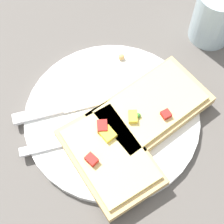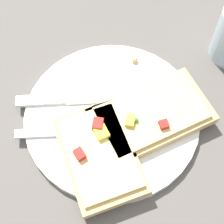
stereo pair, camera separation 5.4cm
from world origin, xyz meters
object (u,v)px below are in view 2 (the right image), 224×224
object	(u,v)px
plate	(112,117)
pizza_slice_main	(151,115)
knife	(71,99)
pizza_slice_corner	(99,154)
fork	(98,131)

from	to	relation	value
plate	pizza_slice_main	bearing A→B (deg)	15.41
knife	pizza_slice_corner	distance (m)	0.10
knife	pizza_slice_corner	xyz separation A→B (m)	(0.07, -0.07, 0.01)
pizza_slice_main	pizza_slice_corner	world-z (taller)	pizza_slice_corner
knife	pizza_slice_main	size ratio (longest dim) A/B	0.97
plate	pizza_slice_main	xyz separation A→B (m)	(0.05, 0.02, 0.02)
pizza_slice_main	plate	bearing A→B (deg)	149.15
fork	pizza_slice_corner	xyz separation A→B (m)	(0.02, -0.04, 0.01)
plate	knife	world-z (taller)	knife
fork	pizza_slice_main	distance (m)	0.08
fork	pizza_slice_corner	bearing A→B (deg)	-89.62
plate	knife	xyz separation A→B (m)	(-0.07, 0.00, 0.01)
plate	pizza_slice_corner	world-z (taller)	pizza_slice_corner
pizza_slice_main	knife	bearing A→B (deg)	139.29
pizza_slice_main	pizza_slice_corner	bearing A→B (deg)	-166.73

